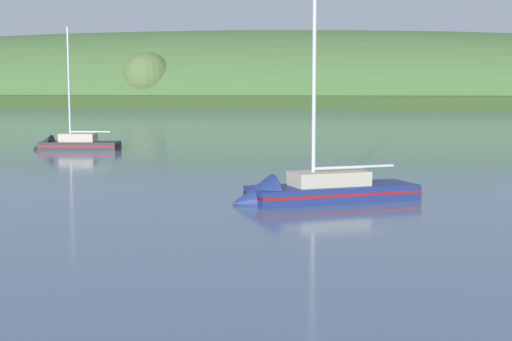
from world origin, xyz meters
The scene contains 3 objects.
far_shoreline_hill centered at (-40.54, 231.60, 0.15)m, with size 599.65×103.07×46.27m.
sailboat_midwater_white centered at (6.78, 33.83, 0.25)m, with size 9.13×6.73×13.37m.
sailboat_far_left centered at (-16.65, 59.56, 0.27)m, with size 7.69×3.28×11.47m.
Camera 1 is at (10.32, -0.82, 5.29)m, focal length 52.66 mm.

